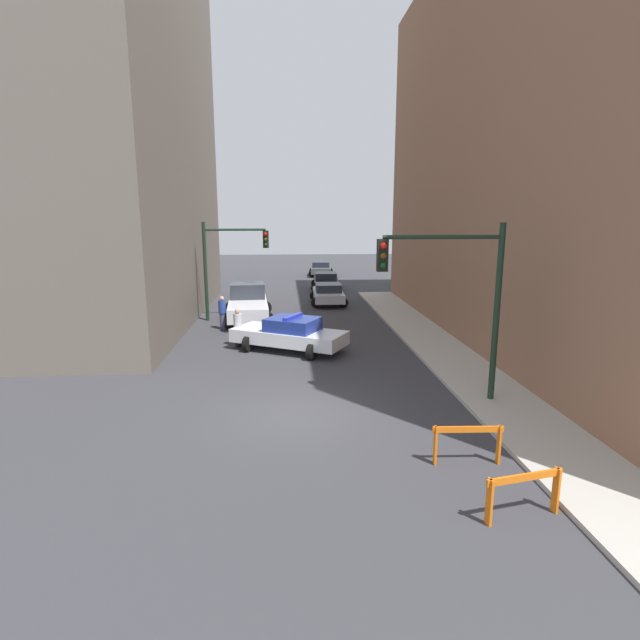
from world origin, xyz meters
TOP-DOWN VIEW (x-y plane):
  - ground_plane at (0.00, 0.00)m, footprint 120.00×120.00m
  - sidewalk_right at (6.20, 0.00)m, footprint 2.40×44.00m
  - building_corner_left at (-12.00, 14.00)m, footprint 14.00×20.00m
  - building_right at (13.40, 8.00)m, footprint 12.00×28.00m
  - traffic_light_near at (4.73, 0.52)m, footprint 3.64×0.35m
  - traffic_light_far at (-3.30, 13.28)m, footprint 3.44×0.35m
  - police_car at (-0.05, 6.81)m, footprint 5.01×3.89m
  - white_truck at (-2.22, 13.16)m, footprint 2.89×5.53m
  - parked_car_near at (2.51, 17.96)m, footprint 2.33×4.33m
  - parked_car_mid at (2.88, 24.26)m, footprint 2.45×4.40m
  - parked_car_far at (3.16, 33.44)m, footprint 2.49×4.42m
  - pedestrian_crossing at (-2.26, 7.66)m, footprint 0.50×0.50m
  - pedestrian_corner at (-3.32, 11.02)m, footprint 0.38×0.38m
  - barrier_front at (4.10, -5.27)m, footprint 1.58×0.47m
  - barrier_mid at (3.81, -3.16)m, footprint 1.60×0.22m

SIDE VIEW (x-z plane):
  - ground_plane at x=0.00m, z-range 0.00..0.00m
  - sidewalk_right at x=6.20m, z-range 0.00..0.12m
  - barrier_front at x=4.10m, z-range 0.17..1.07m
  - barrier_mid at x=3.81m, z-range 0.17..1.07m
  - parked_car_near at x=2.51m, z-range 0.02..1.33m
  - parked_car_mid at x=2.88m, z-range 0.02..1.33m
  - parked_car_far at x=3.16m, z-range 0.02..1.33m
  - police_car at x=-0.05m, z-range -0.04..1.48m
  - pedestrian_crossing at x=-2.26m, z-range 0.03..1.69m
  - pedestrian_corner at x=-3.32m, z-range 0.03..1.69m
  - white_truck at x=-2.22m, z-range -0.04..1.86m
  - traffic_light_far at x=-3.30m, z-range 0.80..6.00m
  - traffic_light_near at x=4.73m, z-range 0.93..6.13m
  - building_right at x=13.40m, z-range 0.00..17.71m
  - building_corner_left at x=-12.00m, z-range 0.00..22.73m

